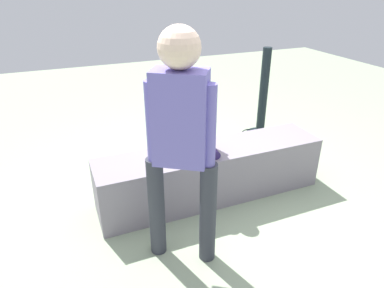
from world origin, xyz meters
name	(u,v)px	position (x,y,z in m)	size (l,w,h in m)	color
ground_plane	(211,195)	(0.00, 0.00, 0.00)	(12.00, 12.00, 0.00)	#92A484
concrete_ledge	(211,173)	(0.00, 0.00, 0.25)	(2.16, 0.48, 0.51)	gray
child_seated	(201,129)	(-0.11, 0.01, 0.72)	(0.28, 0.32, 0.48)	#281B51
adult_standing	(181,133)	(-0.54, -0.63, 1.02)	(0.44, 0.36, 1.70)	#30313C
cake_plate	(167,158)	(-0.45, -0.05, 0.53)	(0.22, 0.22, 0.07)	#4CA5D8
gift_bag	(187,138)	(0.17, 1.07, 0.13)	(0.23, 0.11, 0.29)	gold
railing_post	(262,104)	(1.22, 1.03, 0.44)	(0.36, 0.36, 1.17)	black
water_bottle_near_gift	(223,150)	(0.47, 0.65, 0.10)	(0.06, 0.06, 0.21)	silver
handbag_black_leather	(246,145)	(0.76, 0.63, 0.12)	(0.28, 0.13, 0.33)	black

